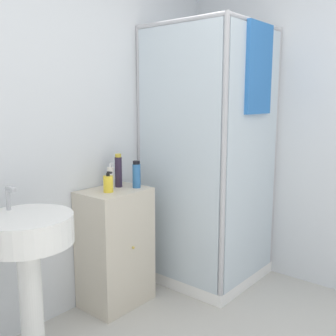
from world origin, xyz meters
The scene contains 8 objects.
wall_back centered at (0.00, 1.70, 1.25)m, with size 6.40×0.06×2.50m, color silver.
shower_enclosure centered at (1.21, 1.18, 0.59)m, with size 0.82×0.85×2.02m.
vanity_cabinet centered at (0.45, 1.49, 0.42)m, with size 0.47×0.36×0.85m.
sink centered at (-0.34, 1.31, 0.70)m, with size 0.48×0.48×1.01m.
soap_dispenser centered at (0.37, 1.47, 0.90)m, with size 0.07×0.07×0.14m.
shampoo_bottle_tall_black centered at (0.53, 1.54, 0.96)m, with size 0.05×0.05×0.24m.
shampoo_bottle_blue centered at (0.60, 1.42, 0.94)m, with size 0.06×0.06×0.19m.
lotion_bottle_white centered at (0.48, 1.57, 0.92)m, with size 0.05×0.05×0.18m.
Camera 1 is at (-1.37, -0.51, 1.46)m, focal length 42.00 mm.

